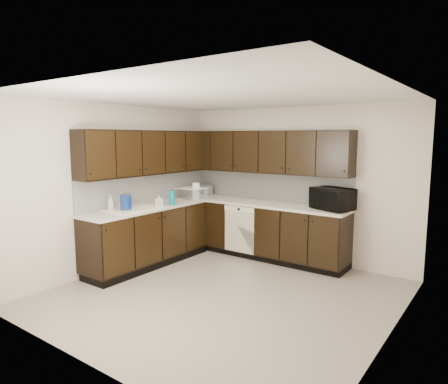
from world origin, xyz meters
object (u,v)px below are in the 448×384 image
object	(u,v)px
toaster_oven	(203,190)
storage_bin	(192,193)
microwave	(332,199)
sink	(133,213)
blue_pitcher	(126,203)

from	to	relation	value
toaster_oven	storage_bin	distance (m)	0.41
storage_bin	microwave	bearing A→B (deg)	8.61
microwave	storage_bin	distance (m)	2.45
microwave	sink	bearing A→B (deg)	-125.57
microwave	blue_pitcher	bearing A→B (deg)	-122.87
sink	storage_bin	bearing A→B (deg)	89.49
toaster_oven	blue_pitcher	xyz separation A→B (m)	(0.10, -1.91, 0.02)
microwave	toaster_oven	xyz separation A→B (m)	(-2.50, 0.03, -0.06)
sink	microwave	size ratio (longest dim) A/B	1.39
sink	microwave	world-z (taller)	microwave
microwave	toaster_oven	world-z (taller)	microwave
toaster_oven	sink	bearing A→B (deg)	-101.89
storage_bin	toaster_oven	bearing A→B (deg)	101.54
toaster_oven	storage_bin	size ratio (longest dim) A/B	0.69
storage_bin	blue_pitcher	world-z (taller)	blue_pitcher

